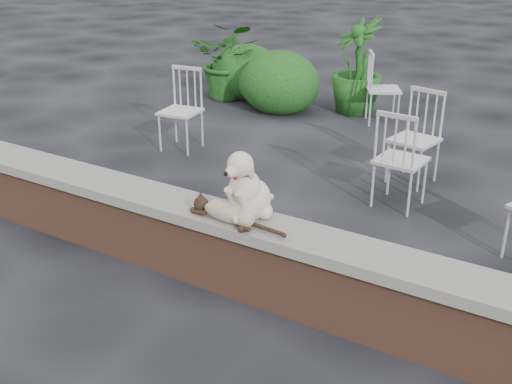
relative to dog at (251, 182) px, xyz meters
The scene contains 12 objects.
ground 0.85m from the dog, 155.86° to the right, with size 60.00×60.00×0.00m, color black.
brick_wall 0.60m from the dog, 155.86° to the right, with size 6.00×0.30×0.50m, color brown.
capstone 0.33m from the dog, 155.86° to the right, with size 6.20×0.40×0.08m, color slate.
dog is the anchor object (origin of this frame).
cat 0.25m from the dog, 118.07° to the right, with size 0.91×0.22×0.15m, color tan, non-canonical shape.
chair_b 2.62m from the dog, 82.78° to the left, with size 0.56×0.56×0.94m, color silver, non-canonical shape.
chair_a 3.17m from the dog, 137.10° to the left, with size 0.56×0.56×0.94m, color silver, non-canonical shape.
chair_e 4.42m from the dog, 98.87° to the left, with size 0.56×0.56×0.94m, color silver, non-canonical shape.
chair_c 2.03m from the dog, 78.15° to the left, with size 0.56×0.56×0.94m, color silver, non-canonical shape.
potted_plant_a 5.32m from the dog, 125.52° to the left, with size 1.04×0.90×1.15m, color #134112.
potted_plant_b 4.77m from the dog, 104.31° to the left, with size 0.73×0.73×1.30m, color #134112.
shrubbery 4.97m from the dog, 119.64° to the left, with size 1.91×1.41×0.89m.
Camera 1 is at (2.19, -3.25, 2.47)m, focal length 43.55 mm.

